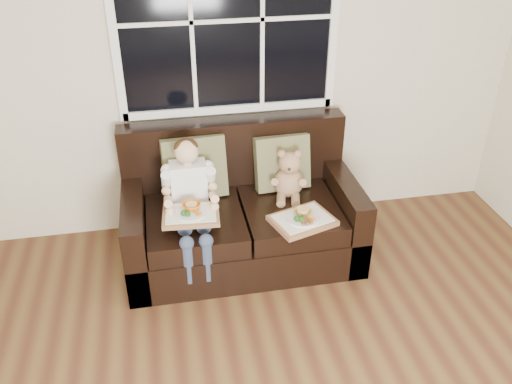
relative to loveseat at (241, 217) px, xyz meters
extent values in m
cube|color=beige|center=(0.01, 0.48, 1.04)|extent=(4.50, 0.02, 2.70)
cube|color=black|center=(0.00, 0.47, 1.34)|extent=(1.50, 0.02, 1.25)
cube|color=white|center=(0.00, 0.45, 0.69)|extent=(1.58, 0.04, 0.06)
cube|color=white|center=(-0.78, 0.45, 1.34)|extent=(0.06, 0.04, 1.37)
cube|color=white|center=(0.78, 0.45, 1.34)|extent=(0.06, 0.04, 1.37)
cube|color=white|center=(0.00, 0.45, 1.34)|extent=(1.50, 0.03, 0.03)
cube|color=black|center=(0.00, -0.07, -0.16)|extent=(1.70, 0.90, 0.30)
cube|color=black|center=(-0.78, -0.07, -0.01)|extent=(0.15, 0.90, 0.60)
cube|color=black|center=(0.78, -0.07, -0.01)|extent=(0.15, 0.90, 0.60)
cube|color=black|center=(0.00, 0.31, 0.32)|extent=(1.70, 0.18, 0.66)
cube|color=black|center=(-0.35, -0.15, 0.07)|extent=(0.68, 0.72, 0.15)
cube|color=black|center=(0.35, -0.15, 0.07)|extent=(0.68, 0.72, 0.15)
cube|color=olive|center=(-0.31, 0.15, 0.37)|extent=(0.48, 0.25, 0.47)
cube|color=olive|center=(0.35, 0.15, 0.35)|extent=(0.43, 0.22, 0.43)
cube|color=white|center=(-0.37, -0.02, 0.33)|extent=(0.25, 0.16, 0.35)
sphere|color=#E7BB8D|center=(-0.37, -0.03, 0.60)|extent=(0.17, 0.17, 0.17)
ellipsoid|color=#362211|center=(-0.37, -0.01, 0.62)|extent=(0.17, 0.17, 0.12)
cylinder|color=#2F3B53|center=(-0.43, -0.21, 0.18)|extent=(0.10, 0.31, 0.10)
cylinder|color=#2F3B53|center=(-0.31, -0.21, 0.18)|extent=(0.10, 0.31, 0.10)
cylinder|color=#2F3B53|center=(-0.43, -0.48, -0.01)|extent=(0.09, 0.09, 0.29)
cylinder|color=#2F3B53|center=(-0.31, -0.48, -0.01)|extent=(0.09, 0.09, 0.29)
cylinder|color=#E7BB8D|center=(-0.52, -0.13, 0.36)|extent=(0.07, 0.31, 0.24)
cylinder|color=#E7BB8D|center=(-0.22, -0.13, 0.36)|extent=(0.07, 0.31, 0.24)
ellipsoid|color=#A17B55|center=(0.37, 0.03, 0.24)|extent=(0.26, 0.24, 0.23)
sphere|color=#A17B55|center=(0.37, 0.01, 0.42)|extent=(0.20, 0.20, 0.17)
sphere|color=#A17B55|center=(0.31, 0.02, 0.49)|extent=(0.06, 0.06, 0.06)
sphere|color=#A17B55|center=(0.43, 0.02, 0.49)|extent=(0.06, 0.06, 0.06)
sphere|color=#A17B55|center=(0.37, -0.05, 0.40)|extent=(0.06, 0.06, 0.06)
sphere|color=#2F2214|center=(0.37, -0.08, 0.41)|extent=(0.03, 0.03, 0.03)
cylinder|color=#A17B55|center=(0.32, -0.10, 0.17)|extent=(0.09, 0.14, 0.06)
cylinder|color=#A17B55|center=(0.42, -0.10, 0.17)|extent=(0.09, 0.14, 0.06)
cube|color=#A36B49|center=(-0.38, -0.29, 0.25)|extent=(0.40, 0.32, 0.03)
cube|color=white|center=(-0.38, -0.29, 0.27)|extent=(0.35, 0.27, 0.01)
cylinder|color=silver|center=(-0.38, -0.30, 0.28)|extent=(0.22, 0.22, 0.01)
imported|color=orange|center=(-0.37, -0.26, 0.31)|extent=(0.13, 0.13, 0.04)
cylinder|color=#F8CF87|center=(-0.37, -0.26, 0.31)|extent=(0.08, 0.08, 0.02)
ellipsoid|color=#2C5A1C|center=(-0.43, -0.34, 0.30)|extent=(0.04, 0.04, 0.04)
ellipsoid|color=#2C5A1C|center=(-0.41, -0.35, 0.30)|extent=(0.04, 0.04, 0.04)
cylinder|color=orange|center=(-0.34, -0.34, 0.29)|extent=(0.04, 0.06, 0.01)
cube|color=#A36B49|center=(0.38, -0.36, 0.16)|extent=(0.49, 0.42, 0.03)
cube|color=white|center=(0.38, -0.36, 0.18)|extent=(0.43, 0.36, 0.01)
cylinder|color=silver|center=(0.38, -0.37, 0.19)|extent=(0.23, 0.23, 0.01)
imported|color=gold|center=(0.39, -0.33, 0.21)|extent=(0.14, 0.14, 0.03)
cylinder|color=#F8CF87|center=(0.39, -0.33, 0.22)|extent=(0.09, 0.09, 0.02)
ellipsoid|color=#2C5A1C|center=(0.32, -0.41, 0.22)|extent=(0.04, 0.04, 0.04)
ellipsoid|color=#2C5A1C|center=(0.35, -0.43, 0.22)|extent=(0.04, 0.04, 0.04)
cylinder|color=orange|center=(0.42, -0.42, 0.20)|extent=(0.05, 0.06, 0.02)
cylinder|color=brown|center=(0.38, -0.44, 0.21)|extent=(0.03, 0.08, 0.02)
camera|label=1|loc=(-0.52, -3.36, 2.26)|focal=38.00mm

